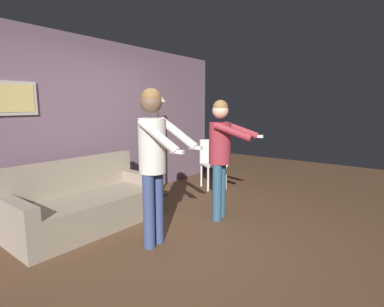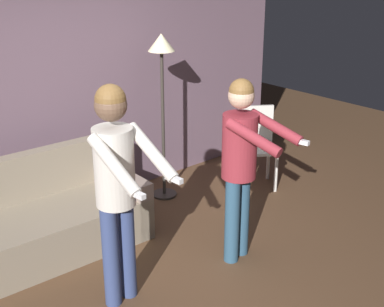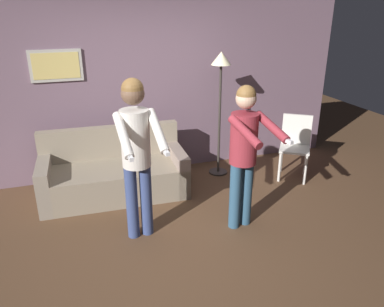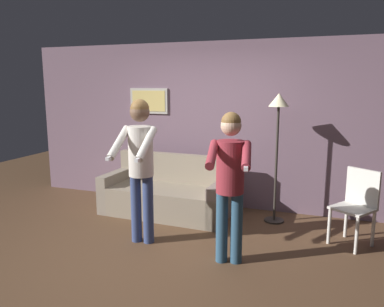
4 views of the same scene
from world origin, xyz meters
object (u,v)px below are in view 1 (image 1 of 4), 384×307
Objects in this scene: torchiere_lamp at (158,113)px; dining_chair_distant at (212,160)px; person_standing_right at (221,149)px; person_standing_left at (154,152)px; couch at (86,206)px.

torchiere_lamp is 1.96× the size of dining_chair_distant.
person_standing_left is at bearing 171.63° from person_standing_right.
person_standing_right is (-0.31, -1.46, -0.45)m from torchiere_lamp.
person_standing_left is (-1.46, -1.29, -0.37)m from torchiere_lamp.
couch is 1.09× the size of person_standing_left.
torchiere_lamp reaches higher than person_standing_right.
dining_chair_distant is (1.34, 1.01, -0.47)m from person_standing_right.
couch is 1.99m from torchiere_lamp.
torchiere_lamp reaches higher than person_standing_left.
dining_chair_distant is (1.03, -0.44, -0.93)m from torchiere_lamp.
person_standing_right is 1.75m from dining_chair_distant.
person_standing_right is at bearing -44.65° from couch.
person_standing_right is at bearing -142.90° from dining_chair_distant.
couch is 2.66m from dining_chair_distant.
dining_chair_distant is at bearing -23.24° from torchiere_lamp.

